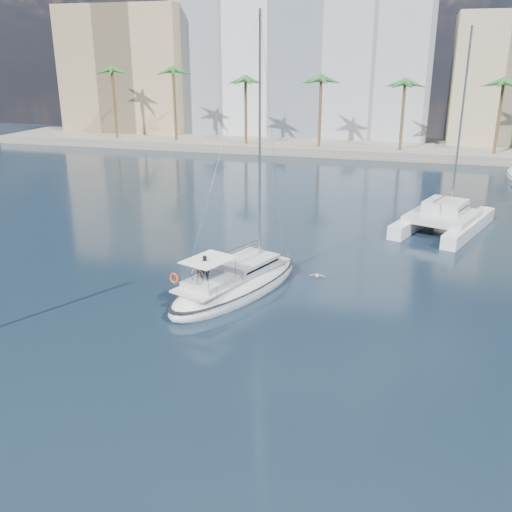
% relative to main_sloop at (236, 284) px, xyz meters
% --- Properties ---
extents(ground, '(160.00, 160.00, 0.00)m').
position_rel_main_sloop_xyz_m(ground, '(1.87, -3.62, -0.53)').
color(ground, black).
rests_on(ground, ground).
extents(quay, '(120.00, 14.00, 1.20)m').
position_rel_main_sloop_xyz_m(quay, '(1.87, 57.38, 0.07)').
color(quay, gray).
rests_on(quay, ground).
extents(building_modern, '(42.00, 16.00, 28.00)m').
position_rel_main_sloop_xyz_m(building_modern, '(-10.13, 69.38, 13.47)').
color(building_modern, white).
rests_on(building_modern, ground).
extents(building_tan_left, '(22.00, 14.00, 22.00)m').
position_rel_main_sloop_xyz_m(building_tan_left, '(-40.13, 65.38, 10.47)').
color(building_tan_left, tan).
rests_on(building_tan_left, ground).
extents(palm_left, '(3.60, 3.60, 12.30)m').
position_rel_main_sloop_xyz_m(palm_left, '(-32.13, 53.38, 9.76)').
color(palm_left, brown).
rests_on(palm_left, ground).
extents(palm_centre, '(3.60, 3.60, 12.30)m').
position_rel_main_sloop_xyz_m(palm_centre, '(1.87, 53.38, 9.76)').
color(palm_centre, brown).
rests_on(palm_centre, ground).
extents(main_sloop, '(7.46, 12.13, 17.19)m').
position_rel_main_sloop_xyz_m(main_sloop, '(0.00, 0.00, 0.00)').
color(main_sloop, white).
rests_on(main_sloop, ground).
extents(catamaran, '(8.81, 12.15, 16.10)m').
position_rel_main_sloop_xyz_m(catamaran, '(12.58, 17.64, 0.59)').
color(catamaran, white).
rests_on(catamaran, ground).
extents(seagull, '(1.06, 0.45, 0.20)m').
position_rel_main_sloop_xyz_m(seagull, '(4.45, 3.36, -0.20)').
color(seagull, silver).
rests_on(seagull, ground).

